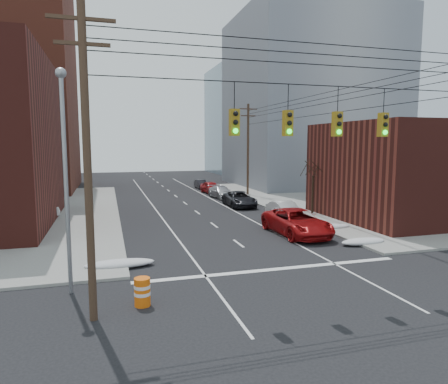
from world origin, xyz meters
TOP-DOWN VIEW (x-y plane):
  - ground at (0.00, 0.00)m, footprint 160.00×160.00m
  - sidewalk_ne at (27.00, 27.00)m, footprint 40.00×40.00m
  - building_brick_far at (-26.00, 74.00)m, footprint 22.00×18.00m
  - building_office at (22.00, 44.00)m, footprint 22.00×20.00m
  - building_glass at (24.00, 70.00)m, footprint 20.00×18.00m
  - building_storefront at (18.00, 16.00)m, footprint 16.00×12.00m
  - utility_pole_left at (-8.50, 3.00)m, footprint 2.20×0.28m
  - utility_pole_far at (8.50, 34.00)m, footprint 2.20×0.28m
  - traffic_signals at (0.10, 2.97)m, footprint 17.00×0.42m
  - street_light at (-9.50, 6.00)m, footprint 0.44×0.44m
  - bare_tree at (9.59, 20.00)m, footprint 2.09×2.20m
  - snow_nw at (-7.40, 9.00)m, footprint 3.50×1.08m
  - snow_ne at (7.40, 9.50)m, footprint 3.00×1.08m
  - snow_east_far at (7.40, 14.00)m, footprint 4.00×1.08m
  - red_pickup at (4.65, 13.18)m, footprint 3.15×6.50m
  - parked_car_a at (5.53, 17.29)m, footprint 1.87×3.80m
  - parked_car_b at (6.18, 18.34)m, footprint 1.68×4.63m
  - parked_car_c at (4.85, 26.24)m, footprint 2.71×5.54m
  - parked_car_d at (4.80, 32.80)m, footprint 2.48×4.99m
  - parked_car_e at (4.80, 37.53)m, footprint 2.21×4.57m
  - parked_car_f at (4.80, 43.26)m, footprint 1.34×3.74m
  - lot_car_a at (-14.12, 24.25)m, footprint 4.80×2.37m
  - lot_car_b at (-15.45, 24.73)m, footprint 5.69×3.43m
  - lot_car_d at (-16.07, 23.63)m, footprint 4.85×2.97m
  - construction_barrel at (-6.70, 3.78)m, footprint 0.74×0.74m

SIDE VIEW (x-z plane):
  - ground at x=0.00m, z-range 0.00..0.00m
  - sidewalk_ne at x=27.00m, z-range 0.00..0.15m
  - snow_nw at x=-7.40m, z-range 0.00..0.42m
  - snow_ne at x=7.40m, z-range 0.00..0.42m
  - snow_east_far at x=7.40m, z-range 0.00..0.42m
  - construction_barrel at x=-6.70m, z-range 0.02..1.13m
  - parked_car_f at x=4.80m, z-range 0.00..1.23m
  - parked_car_a at x=5.53m, z-range 0.00..1.25m
  - parked_car_d at x=4.80m, z-range 0.00..1.39m
  - parked_car_e at x=4.80m, z-range 0.00..1.50m
  - parked_car_c at x=4.85m, z-range 0.00..1.51m
  - parked_car_b at x=6.18m, z-range 0.00..1.52m
  - lot_car_b at x=-15.45m, z-range 0.15..1.63m
  - red_pickup at x=4.65m, z-range 0.00..1.78m
  - lot_car_a at x=-14.12m, z-range 0.15..1.66m
  - lot_car_d at x=-16.07m, z-range 0.15..1.69m
  - bare_tree at x=9.59m, z-range -0.15..4.79m
  - building_storefront at x=18.00m, z-range 0.00..8.00m
  - street_light at x=-9.50m, z-range 0.88..10.20m
  - utility_pole_left at x=-8.50m, z-range 0.28..11.28m
  - utility_pole_far at x=8.50m, z-range 0.28..11.28m
  - building_brick_far at x=-26.00m, z-range 0.00..12.00m
  - traffic_signals at x=0.10m, z-range 6.16..8.18m
  - building_glass at x=24.00m, z-range 0.00..22.00m
  - building_office at x=22.00m, z-range 0.00..25.00m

